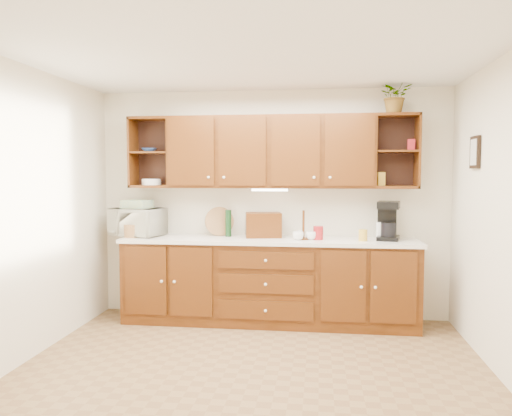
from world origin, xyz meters
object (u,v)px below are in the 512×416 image
(coffee_maker, at_px, (388,221))
(potted_plant, at_px, (395,96))
(bread_box, at_px, (263,225))
(microwave, at_px, (137,222))

(coffee_maker, bearing_deg, potted_plant, 29.72)
(coffee_maker, bearing_deg, bread_box, -169.61)
(bread_box, bearing_deg, microwave, 171.72)
(bread_box, height_order, potted_plant, potted_plant)
(coffee_maker, relative_size, potted_plant, 1.12)
(coffee_maker, bearing_deg, microwave, -167.75)
(potted_plant, bearing_deg, bread_box, 179.10)
(microwave, xyz_separation_m, coffee_maker, (2.80, 0.01, 0.04))
(bread_box, relative_size, potted_plant, 1.06)
(microwave, xyz_separation_m, bread_box, (1.45, 0.05, -0.02))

